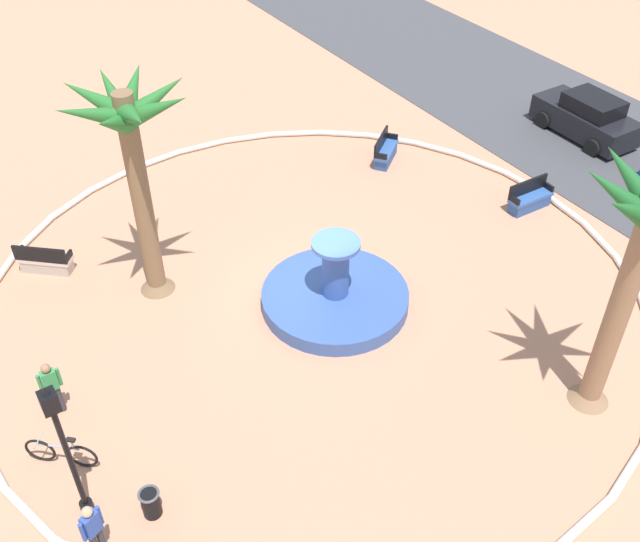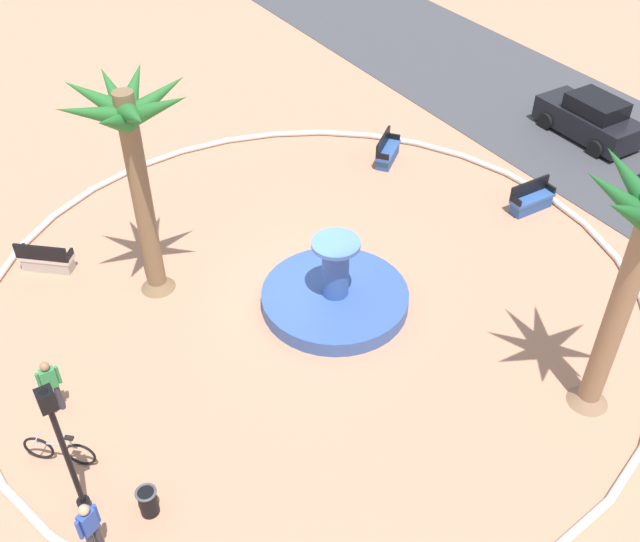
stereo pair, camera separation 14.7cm
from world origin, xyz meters
The scene contains 14 objects.
ground_plane centered at (0.00, 0.00, 0.00)m, with size 80.00×80.00×0.00m, color tan.
plaza_curb centered at (0.00, 0.00, 0.10)m, with size 18.79×18.79×0.20m, color silver.
street_asphalt centered at (0.00, 13.79, 0.01)m, with size 48.00×8.00×0.03m, color #424247.
fountain centered at (0.64, 0.30, 0.31)m, with size 4.13×4.13×2.21m.
palm_tree_near_fountain centered at (-2.72, -3.62, 4.67)m, with size 3.48×3.43×6.39m.
bench_east centered at (-5.21, -6.06, 0.35)m, with size 1.43×1.54×1.00m.
bench_west centered at (-4.84, 6.14, 0.35)m, with size 1.38×1.57×1.00m.
bench_north centered at (0.16, 8.32, 0.35)m, with size 0.54×1.61×1.00m.
lamppost centered at (3.23, -7.76, 2.29)m, with size 0.32×0.32×3.91m.
trash_bin centered at (4.04, -6.61, 0.39)m, with size 0.46×0.46×0.73m.
bicycle_red_frame centered at (1.78, -7.79, 0.38)m, with size 1.20×1.32×0.94m.
person_cyclist_helmet centered at (0.24, -7.42, 0.90)m, with size 0.22×0.53×1.62m.
person_cyclist_photo centered at (4.35, -7.85, 0.91)m, with size 0.32×0.49×1.62m.
parked_car_leftmost centered at (-2.23, 13.59, 0.78)m, with size 4.02×1.95×1.67m.
Camera 1 is at (13.29, -8.34, 13.92)m, focal length 41.17 mm.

